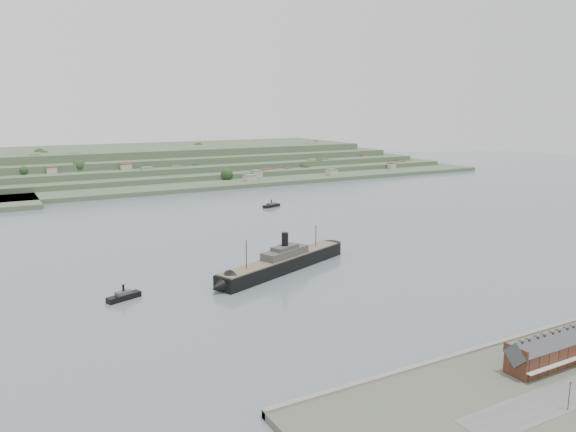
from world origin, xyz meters
TOP-DOWN VIEW (x-y plane):
  - ground at (0.00, 0.00)m, footprint 1400.00×1400.00m
  - terrace_row at (-10.00, -168.02)m, footprint 55.60×9.80m
  - far_peninsula at (27.91, 393.10)m, footprint 760.00×309.00m
  - steamship at (-43.40, -35.07)m, footprint 90.30×44.15m
  - tugboat at (-119.85, -38.60)m, footprint 15.27×8.59m
  - ferry_east at (36.08, 125.67)m, footprint 16.94×9.81m

SIDE VIEW (x-z plane):
  - ground at x=0.00m, z-range 0.00..0.00m
  - ferry_east at x=36.08m, z-range -1.59..4.55m
  - tugboat at x=-119.85m, z-range -1.70..4.95m
  - steamship at x=-43.40m, z-range -7.17..15.57m
  - terrace_row at x=-10.00m, z-range 1.30..12.38m
  - far_peninsula at x=27.91m, z-range -3.12..26.88m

